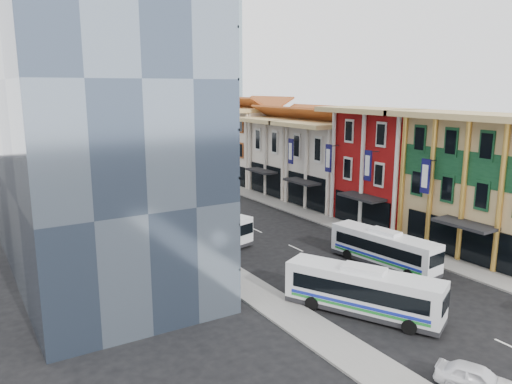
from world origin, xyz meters
TOP-DOWN VIEW (x-y plane):
  - ground at (0.00, 0.00)m, footprint 200.00×200.00m
  - sidewalk_right at (8.50, 22.00)m, footprint 3.00×90.00m
  - sidewalk_left at (-8.50, 22.00)m, footprint 3.00×90.00m
  - shophouse_tan at (14.00, 5.00)m, footprint 8.00×14.00m
  - shophouse_red at (14.00, 17.00)m, footprint 8.00×10.00m
  - shophouse_cream_near at (14.00, 26.50)m, footprint 8.00×9.00m
  - shophouse_cream_mid at (14.00, 35.50)m, footprint 8.00×9.00m
  - shophouse_cream_far at (14.00, 46.00)m, footprint 8.00×12.00m
  - office_tower at (-17.00, 19.00)m, footprint 12.00×26.00m
  - office_block_far at (-16.00, 42.00)m, footprint 10.00×18.00m
  - bus_left_near at (-4.34, 1.69)m, footprint 6.81×10.24m
  - bus_left_far at (-5.50, 21.86)m, footprint 5.02×10.04m
  - bus_right at (3.46, 7.46)m, footprint 3.49×9.90m
  - sedan_left at (-5.50, -7.48)m, footprint 3.04×4.18m

SIDE VIEW (x-z plane):
  - ground at x=0.00m, z-range 0.00..0.00m
  - sidewalk_right at x=8.50m, z-range 0.00..0.15m
  - sidewalk_left at x=-8.50m, z-range 0.00..0.15m
  - sedan_left at x=-5.50m, z-range 0.00..1.32m
  - bus_right at x=3.46m, z-range 0.00..3.11m
  - bus_left_far at x=-5.50m, z-range 0.00..3.14m
  - bus_left_near at x=-4.34m, z-range 0.00..3.29m
  - shophouse_cream_near at x=14.00m, z-range 0.00..10.00m
  - shophouse_cream_mid at x=14.00m, z-range 0.00..10.00m
  - shophouse_cream_far at x=14.00m, z-range 0.00..11.00m
  - shophouse_tan at x=14.00m, z-range 0.00..12.00m
  - shophouse_red at x=14.00m, z-range 0.00..12.00m
  - office_block_far at x=-16.00m, z-range 0.00..14.00m
  - office_tower at x=-17.00m, z-range 0.00..30.00m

